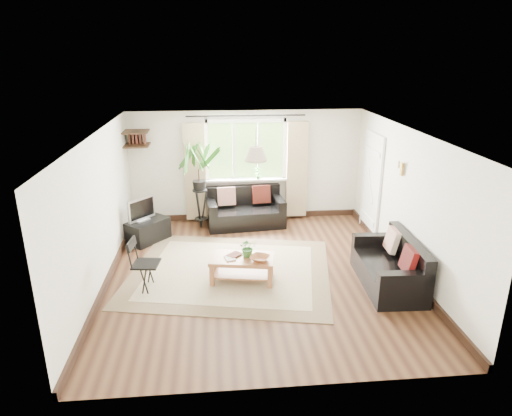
{
  "coord_description": "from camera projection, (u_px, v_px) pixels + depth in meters",
  "views": [
    {
      "loc": [
        -0.68,
        -6.9,
        3.62
      ],
      "look_at": [
        0.0,
        0.4,
        1.05
      ],
      "focal_mm": 32.0,
      "sensor_mm": 36.0,
      "label": 1
    }
  ],
  "objects": [
    {
      "name": "bowl",
      "position": [
        260.0,
        258.0,
        7.27
      ],
      "size": [
        0.42,
        0.42,
        0.08
      ],
      "primitive_type": "imported",
      "rotation": [
        0.0,
        0.0,
        -0.51
      ],
      "color": "#985A34",
      "rests_on": "coffee_table"
    },
    {
      "name": "wall_left",
      "position": [
        99.0,
        212.0,
        7.12
      ],
      "size": [
        0.02,
        5.5,
        2.4
      ],
      "primitive_type": "cube",
      "color": "silver",
      "rests_on": "floor"
    },
    {
      "name": "wall_right",
      "position": [
        408.0,
        203.0,
        7.56
      ],
      "size": [
        0.02,
        5.5,
        2.4
      ],
      "primitive_type": "cube",
      "color": "silver",
      "rests_on": "floor"
    },
    {
      "name": "tv_stand",
      "position": [
        148.0,
        231.0,
        9.0
      ],
      "size": [
        0.88,
        0.91,
        0.44
      ],
      "primitive_type": "cube",
      "rotation": [
        0.0,
        0.0,
        0.85
      ],
      "color": "black",
      "rests_on": "floor"
    },
    {
      "name": "sofa_back",
      "position": [
        245.0,
        209.0,
        9.75
      ],
      "size": [
        1.7,
        0.97,
        0.76
      ],
      "primitive_type": null,
      "rotation": [
        0.0,
        0.0,
        0.1
      ],
      "color": "black",
      "rests_on": "floor"
    },
    {
      "name": "door",
      "position": [
        371.0,
        185.0,
        9.22
      ],
      "size": [
        0.06,
        0.96,
        2.06
      ],
      "primitive_type": "cube",
      "color": "silver",
      "rests_on": "wall_right"
    },
    {
      "name": "coffee_table",
      "position": [
        242.0,
        269.0,
        7.46
      ],
      "size": [
        1.11,
        0.73,
        0.42
      ],
      "primitive_type": null,
      "rotation": [
        0.0,
        0.0,
        -0.17
      ],
      "color": "brown",
      "rests_on": "floor"
    },
    {
      "name": "folding_chair",
      "position": [
        146.0,
        265.0,
        7.13
      ],
      "size": [
        0.49,
        0.49,
        0.84
      ],
      "primitive_type": null,
      "rotation": [
        0.0,
        0.0,
        1.45
      ],
      "color": "black",
      "rests_on": "floor"
    },
    {
      "name": "sill_plant",
      "position": [
        258.0,
        173.0,
        9.88
      ],
      "size": [
        0.14,
        0.1,
        0.27
      ],
      "primitive_type": "imported",
      "color": "#2D6023",
      "rests_on": "window"
    },
    {
      "name": "tv",
      "position": [
        141.0,
        209.0,
        8.84
      ],
      "size": [
        0.57,
        0.61,
        0.48
      ],
      "primitive_type": null,
      "rotation": [
        0.0,
        0.0,
        0.85
      ],
      "color": "#A5A5AA",
      "rests_on": "tv_stand"
    },
    {
      "name": "wall_front",
      "position": [
        284.0,
        294.0,
        4.76
      ],
      "size": [
        5.0,
        0.02,
        2.4
      ],
      "primitive_type": "cube",
      "color": "silver",
      "rests_on": "floor"
    },
    {
      "name": "floor",
      "position": [
        258.0,
        274.0,
        7.74
      ],
      "size": [
        5.5,
        5.5,
        0.0
      ],
      "primitive_type": "plane",
      "color": "black",
      "rests_on": "ground"
    },
    {
      "name": "ceiling",
      "position": [
        258.0,
        133.0,
        6.95
      ],
      "size": [
        5.5,
        5.5,
        0.0
      ],
      "primitive_type": "plane",
      "rotation": [
        3.14,
        0.0,
        0.0
      ],
      "color": "white",
      "rests_on": "floor"
    },
    {
      "name": "palm_stand",
      "position": [
        200.0,
        187.0,
        9.46
      ],
      "size": [
        0.78,
        0.78,
        1.82
      ],
      "primitive_type": null,
      "rotation": [
        0.0,
        0.0,
        0.11
      ],
      "color": "black",
      "rests_on": "floor"
    },
    {
      "name": "book_a",
      "position": [
        225.0,
        259.0,
        7.32
      ],
      "size": [
        0.2,
        0.24,
        0.02
      ],
      "primitive_type": "imported",
      "rotation": [
        0.0,
        0.0,
        0.23
      ],
      "color": "silver",
      "rests_on": "coffee_table"
    },
    {
      "name": "rug",
      "position": [
        230.0,
        271.0,
        7.82
      ],
      "size": [
        3.83,
        3.46,
        0.02
      ],
      "primitive_type": "cube",
      "rotation": [
        0.0,
        0.0,
        -0.19
      ],
      "color": "beige",
      "rests_on": "floor"
    },
    {
      "name": "book_b",
      "position": [
        230.0,
        253.0,
        7.51
      ],
      "size": [
        0.29,
        0.29,
        0.02
      ],
      "primitive_type": "imported",
      "rotation": [
        0.0,
        0.0,
        -0.77
      ],
      "color": "#582D23",
      "rests_on": "coffee_table"
    },
    {
      "name": "pendant_lamp",
      "position": [
        256.0,
        150.0,
        7.44
      ],
      "size": [
        0.36,
        0.36,
        0.54
      ],
      "primitive_type": null,
      "color": "beige",
      "rests_on": "ceiling"
    },
    {
      "name": "window",
      "position": [
        246.0,
        151.0,
        9.77
      ],
      "size": [
        2.5,
        0.16,
        2.16
      ],
      "primitive_type": null,
      "color": "white",
      "rests_on": "wall_back"
    },
    {
      "name": "table_plant",
      "position": [
        248.0,
        247.0,
        7.37
      ],
      "size": [
        0.3,
        0.26,
        0.31
      ],
      "primitive_type": "imported",
      "rotation": [
        0.0,
        0.0,
        0.07
      ],
      "color": "#326B2A",
      "rests_on": "coffee_table"
    },
    {
      "name": "wall_back",
      "position": [
        246.0,
        166.0,
        9.93
      ],
      "size": [
        5.0,
        0.02,
        2.4
      ],
      "primitive_type": "cube",
      "color": "silver",
      "rests_on": "floor"
    },
    {
      "name": "sofa_right",
      "position": [
        389.0,
        264.0,
        7.27
      ],
      "size": [
        1.63,
        0.86,
        0.75
      ],
      "primitive_type": null,
      "rotation": [
        0.0,
        0.0,
        -1.61
      ],
      "color": "black",
      "rests_on": "floor"
    },
    {
      "name": "corner_shelf",
      "position": [
        136.0,
        138.0,
        9.27
      ],
      "size": [
        0.5,
        0.5,
        0.34
      ],
      "primitive_type": null,
      "color": "black",
      "rests_on": "wall_back"
    },
    {
      "name": "wall_sconce",
      "position": [
        400.0,
        167.0,
        7.66
      ],
      "size": [
        0.12,
        0.12,
        0.28
      ],
      "primitive_type": null,
      "color": "beige",
      "rests_on": "wall_right"
    }
  ]
}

